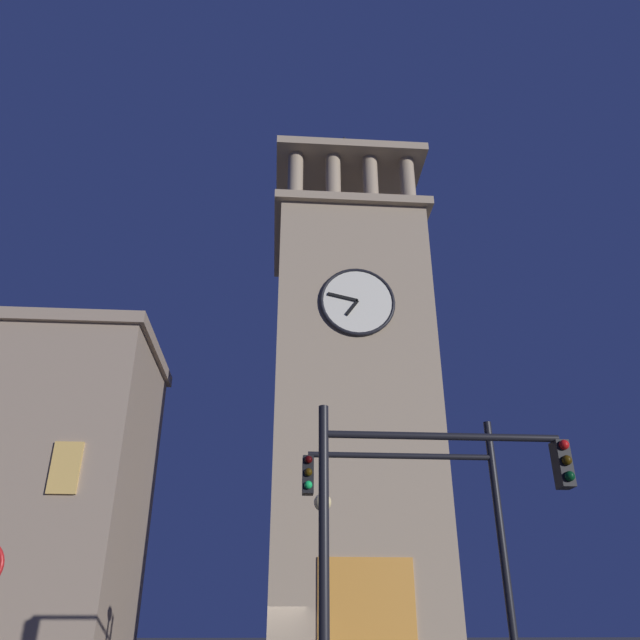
# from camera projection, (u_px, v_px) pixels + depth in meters

# --- Properties ---
(clocktower) EXTENTS (7.02, 6.86, 25.34)m
(clocktower) POSITION_uv_depth(u_px,v_px,m) (351.00, 414.00, 26.02)
(clocktower) COLOR gray
(clocktower) RESTS_ON ground_plane
(traffic_signal_near) EXTENTS (4.01, 0.41, 5.84)m
(traffic_signal_near) POSITION_uv_depth(u_px,v_px,m) (436.00, 523.00, 12.10)
(traffic_signal_near) COLOR black
(traffic_signal_near) RESTS_ON ground_plane
(traffic_signal_mid) EXTENTS (4.05, 0.41, 5.17)m
(traffic_signal_mid) POSITION_uv_depth(u_px,v_px,m) (414.00, 514.00, 9.38)
(traffic_signal_mid) COLOR black
(traffic_signal_mid) RESTS_ON ground_plane
(street_lamp) EXTENTS (0.44, 0.44, 4.92)m
(street_lamp) POSITION_uv_depth(u_px,v_px,m) (323.00, 556.00, 14.78)
(street_lamp) COLOR black
(street_lamp) RESTS_ON ground_plane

